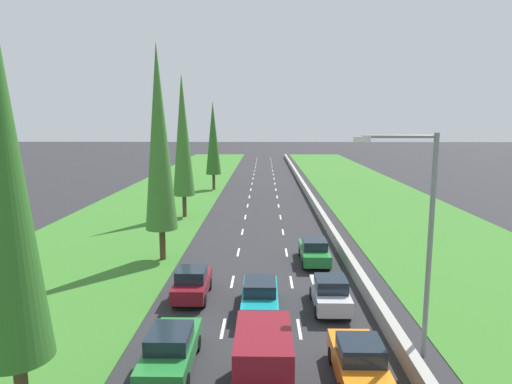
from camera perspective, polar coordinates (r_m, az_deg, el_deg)
name	(u,v)px	position (r m, az deg, el deg)	size (l,w,h in m)	color
ground_plane	(263,193)	(58.81, 0.94, -0.14)	(300.00, 300.00, 0.00)	#28282B
grass_verge_left	(169,193)	(60.18, -11.19, -0.09)	(14.00, 140.00, 0.04)	#387528
grass_verge_right	(372,193)	(60.51, 14.66, -0.16)	(14.00, 140.00, 0.04)	#387528
median_barrier	(306,190)	(59.01, 6.49, 0.25)	(0.44, 120.00, 0.85)	#9E9B93
lane_markings	(263,193)	(58.81, 0.94, -0.14)	(3.64, 116.00, 0.01)	white
orange_hatchback_right_lane	(358,361)	(17.54, 13.06, -20.43)	(1.74, 3.90, 1.72)	orange
silver_hatchback_right_lane	(330,293)	(23.25, 9.51, -12.70)	(1.74, 3.90, 1.72)	silver
green_sedan_left_lane	(171,349)	(18.21, -10.93, -19.27)	(1.82, 4.50, 1.64)	#237A33
maroon_hatchback_left_lane	(192,283)	(24.45, -8.22, -11.55)	(1.74, 3.90, 1.72)	maroon
green_sedan_right_lane	(314,251)	(30.23, 7.50, -7.53)	(1.82, 4.50, 1.64)	#237A33
maroon_van_centre_lane	(263,369)	(15.60, 0.96, -21.81)	(1.96, 4.90, 2.82)	maroon
teal_sedan_centre_lane	(260,296)	(22.68, 0.52, -13.20)	(1.82, 4.50, 1.64)	teal
poplar_tree_nearest	(1,167)	(14.72, -29.96, 2.85)	(2.15, 2.15, 14.14)	#4C3823
poplar_tree_second	(159,138)	(30.08, -12.40, 6.75)	(2.16, 2.16, 14.50)	#4C3823
poplar_tree_third	(183,136)	(43.80, -9.42, 7.16)	(2.15, 2.15, 13.98)	#4C3823
poplar_tree_fourth	(213,138)	(61.34, -5.55, 6.88)	(2.10, 2.10, 12.14)	#4C3823
street_light_mast	(422,230)	(18.41, 20.59, -4.63)	(3.20, 0.28, 9.00)	gray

